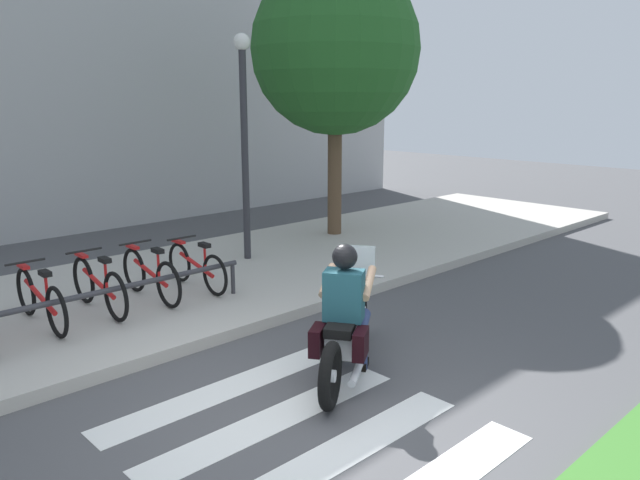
# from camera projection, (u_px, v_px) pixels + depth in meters

# --- Properties ---
(ground_plane) EXTENTS (48.00, 48.00, 0.00)m
(ground_plane) POSITION_uv_depth(u_px,v_px,m) (287.00, 414.00, 5.69)
(ground_plane) COLOR #4C4C4F
(sidewalk) EXTENTS (24.00, 4.40, 0.15)m
(sidewalk) POSITION_uv_depth(u_px,v_px,m) (100.00, 305.00, 8.49)
(sidewalk) COLOR #B7B2A8
(sidewalk) RESTS_ON ground
(crosswalk_stripe_1) EXTENTS (2.80, 0.40, 0.01)m
(crosswalk_stripe_1) POSITION_uv_depth(u_px,v_px,m) (337.00, 454.00, 5.04)
(crosswalk_stripe_1) COLOR white
(crosswalk_stripe_1) RESTS_ON ground
(crosswalk_stripe_2) EXTENTS (2.80, 0.40, 0.01)m
(crosswalk_stripe_2) POSITION_uv_depth(u_px,v_px,m) (276.00, 418.00, 5.60)
(crosswalk_stripe_2) COLOR white
(crosswalk_stripe_2) RESTS_ON ground
(crosswalk_stripe_3) EXTENTS (2.80, 0.40, 0.01)m
(crosswalk_stripe_3) POSITION_uv_depth(u_px,v_px,m) (225.00, 389.00, 6.16)
(crosswalk_stripe_3) COLOR white
(crosswalk_stripe_3) RESTS_ON ground
(motorcycle) EXTENTS (1.95, 1.33, 1.25)m
(motorcycle) POSITION_uv_depth(u_px,v_px,m) (347.00, 331.00, 6.46)
(motorcycle) COLOR black
(motorcycle) RESTS_ON ground
(rider) EXTENTS (0.77, 0.73, 1.45)m
(rider) POSITION_uv_depth(u_px,v_px,m) (345.00, 301.00, 6.31)
(rider) COLOR #1E4C59
(rider) RESTS_ON ground
(bicycle_3) EXTENTS (0.48, 1.68, 0.76)m
(bicycle_3) POSITION_uv_depth(u_px,v_px,m) (40.00, 299.00, 7.41)
(bicycle_3) COLOR black
(bicycle_3) RESTS_ON sidewalk
(bicycle_4) EXTENTS (0.48, 1.64, 0.78)m
(bicycle_4) POSITION_uv_depth(u_px,v_px,m) (99.00, 286.00, 7.91)
(bicycle_4) COLOR black
(bicycle_4) RESTS_ON sidewalk
(bicycle_5) EXTENTS (0.48, 1.62, 0.77)m
(bicycle_5) POSITION_uv_depth(u_px,v_px,m) (150.00, 275.00, 8.40)
(bicycle_5) COLOR black
(bicycle_5) RESTS_ON sidewalk
(bicycle_6) EXTENTS (0.48, 1.56, 0.73)m
(bicycle_6) POSITION_uv_depth(u_px,v_px,m) (196.00, 267.00, 8.90)
(bicycle_6) COLOR black
(bicycle_6) RESTS_ON sidewalk
(bike_rack) EXTENTS (5.02, 0.07, 0.49)m
(bike_rack) POSITION_uv_depth(u_px,v_px,m) (57.00, 304.00, 7.00)
(bike_rack) COLOR #333338
(bike_rack) RESTS_ON sidewalk
(street_lamp) EXTENTS (0.28, 0.28, 3.92)m
(street_lamp) POSITION_uv_depth(u_px,v_px,m) (244.00, 128.00, 10.19)
(street_lamp) COLOR #2D2D33
(street_lamp) RESTS_ON ground
(tree_near_rack) EXTENTS (3.33, 3.33, 5.49)m
(tree_near_rack) POSITION_uv_depth(u_px,v_px,m) (335.00, 50.00, 11.87)
(tree_near_rack) COLOR brown
(tree_near_rack) RESTS_ON ground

